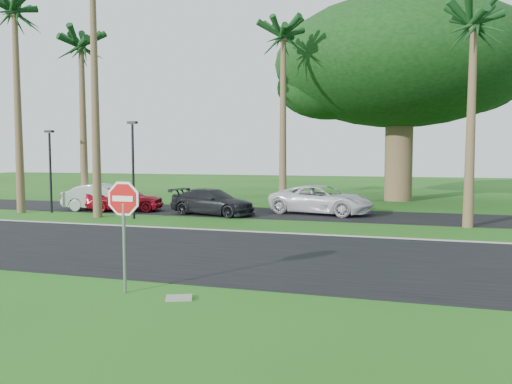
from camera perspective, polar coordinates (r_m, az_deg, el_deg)
The scene contains 17 objects.
ground at distance 14.43m, azimuth -10.19°, elevation -8.02°, with size 120.00×120.00×0.00m, color #184912.
road at distance 16.20m, azimuth -6.99°, elevation -6.60°, with size 120.00×8.00×0.02m, color black.
parking_strip at distance 26.05m, azimuth 2.29°, elevation -2.45°, with size 120.00×5.00×0.02m, color black.
curb at distance 19.92m, azimuth -2.31°, elevation -4.47°, with size 120.00×0.12×0.06m, color gray.
stop_sign_near at distance 11.31m, azimuth -14.90°, elevation -2.38°, with size 1.05×0.07×2.62m.
palm_left_far at distance 29.85m, azimuth -25.87°, elevation 17.57°, with size 5.00×5.00×11.50m.
palm_left_mid at distance 29.53m, azimuth -19.35°, elevation 15.01°, with size 5.00×5.00×10.00m.
palm_center at distance 28.00m, azimuth 3.14°, elevation 16.86°, with size 5.00×5.00×10.50m.
palm_right_near at distance 23.30m, azimuth 23.64°, elevation 16.65°, with size 5.00×5.00×9.50m.
canopy_tree at distance 35.07m, azimuth 16.19°, elevation 13.77°, with size 16.50×16.50×13.12m.
streetlight_left at distance 28.41m, azimuth -22.46°, elevation 2.82°, with size 0.45×0.25×4.34m.
streetlight_right at distance 24.44m, azimuth -13.88°, elevation 3.20°, with size 0.45×0.25×4.64m.
car_silver at distance 28.41m, azimuth -16.97°, elevation -0.63°, with size 1.52×4.37×1.44m, color #B6B9BE.
car_red at distance 27.87m, azimuth -14.69°, elevation -0.73°, with size 1.64×4.06×1.38m, color maroon.
car_dark at distance 25.42m, azimuth -4.97°, elevation -1.16°, with size 1.84×4.52×1.31m, color black.
car_minivan at distance 25.88m, azimuth 7.50°, elevation -0.91°, with size 2.44×5.30×1.47m, color silver.
utility_slab at distance 10.92m, azimuth -8.80°, elevation -11.87°, with size 0.55×0.35×0.06m, color gray.
Camera 1 is at (6.38, -12.57, 3.05)m, focal length 35.00 mm.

